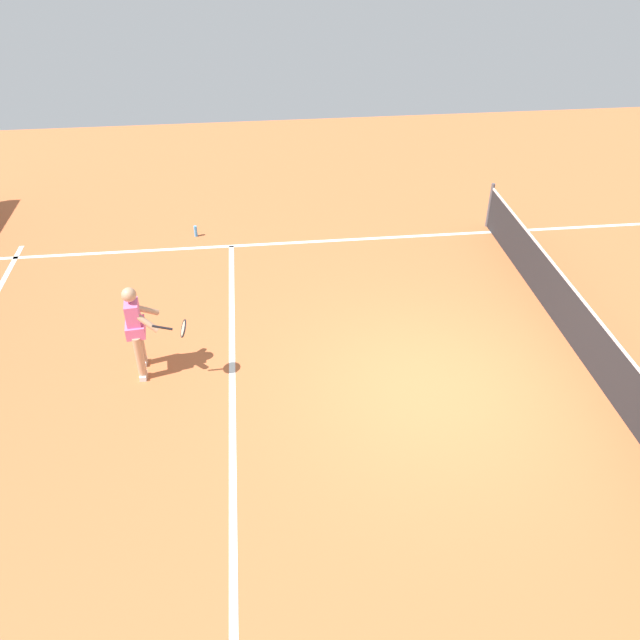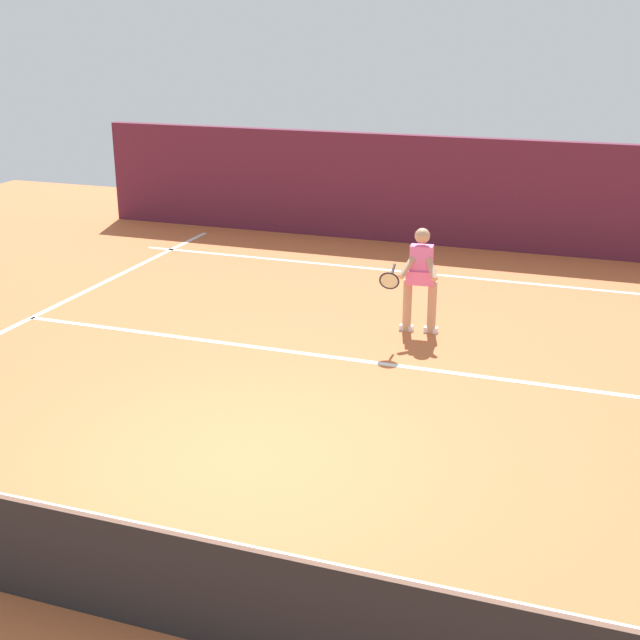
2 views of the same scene
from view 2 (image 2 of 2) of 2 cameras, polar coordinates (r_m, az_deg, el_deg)
The scene contains 6 objects.
ground_plane at distance 9.04m, azimuth -5.58°, elevation -9.30°, with size 25.88×25.88×0.00m, color #C66638.
court_back_wall at distance 17.46m, azimuth 7.83°, elevation 8.50°, with size 14.73×0.24×2.18m, color #561E33.
baseline_marking at distance 15.62m, azimuth 5.95°, elevation 3.19°, with size 10.73×0.10×0.01m, color white.
service_line_marking at distance 11.61m, azimuth 0.75°, elevation -2.48°, with size 9.73×0.10×0.01m, color white.
court_net at distance 6.89m, azimuth -15.10°, elevation -15.39°, with size 10.41×0.08×1.00m.
tennis_player at distance 12.36m, azimuth 6.67°, elevation 2.90°, with size 0.74×0.98×1.55m.
Camera 2 is at (-3.45, 7.15, 4.32)m, focal length 48.03 mm.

